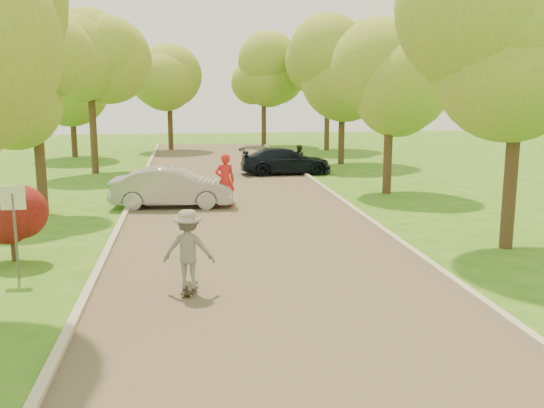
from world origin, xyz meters
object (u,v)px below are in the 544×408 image
silver_sedan (172,187)px  dark_sedan (286,161)px  longboard (189,288)px  person_striped (225,181)px  person_olive (299,159)px  street_sign (14,212)px  skateboarder (188,249)px

silver_sedan → dark_sedan: bearing=-30.1°
silver_sedan → longboard: (0.55, -9.81, -0.64)m
person_striped → person_olive: (4.30, 8.34, -0.24)m
silver_sedan → person_striped: person_striped is taller
street_sign → longboard: 4.46m
silver_sedan → dark_sedan: (5.58, 8.08, -0.06)m
skateboarder → longboard: bearing=-170.5°
silver_sedan → street_sign: bearing=162.3°
silver_sedan → skateboarder: bearing=-172.3°
skateboarder → person_striped: size_ratio=0.86×
person_olive → street_sign: bearing=28.0°
longboard → person_striped: person_striped is taller
dark_sedan → longboard: 18.59m
person_striped → skateboarder: bearing=78.6°
dark_sedan → person_striped: bearing=155.0°
street_sign → silver_sedan: size_ratio=0.48×
skateboarder → person_olive: (5.69, 17.81, -0.22)m
longboard → person_striped: (1.38, 9.48, 0.90)m
dark_sedan → person_olive: bearing=-97.7°
street_sign → silver_sedan: (3.36, 8.24, -0.82)m
street_sign → silver_sedan: bearing=67.8°
person_olive → silver_sedan: bearing=20.6°
skateboarder → person_striped: bearing=-88.8°
longboard → person_striped: 9.62m
skateboarder → silver_sedan: bearing=-77.2°
person_striped → person_olive: person_striped is taller
silver_sedan → skateboarder: 9.83m
silver_sedan → person_striped: size_ratio=2.25×
street_sign → silver_sedan: 8.94m
person_striped → silver_sedan: bearing=-12.8°
longboard → skateboarder: skateboarder is taller
street_sign → dark_sedan: street_sign is taller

